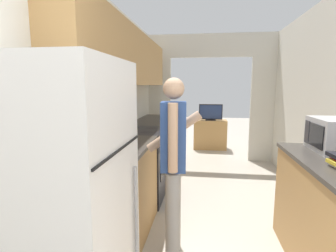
# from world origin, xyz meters

# --- Properties ---
(wall_left) EXTENTS (0.38, 7.16, 2.50)m
(wall_left) POSITION_xyz_m (-1.20, 2.21, 1.50)
(wall_left) COLOR silver
(wall_left) RESTS_ON ground_plane
(wall_far_with_doorway) EXTENTS (2.89, 0.06, 2.50)m
(wall_far_with_doorway) POSITION_xyz_m (0.00, 4.79, 1.43)
(wall_far_with_doorway) COLOR silver
(wall_far_with_doorway) RESTS_ON ground_plane
(counter_left) EXTENTS (0.62, 3.49, 0.93)m
(counter_left) POSITION_xyz_m (-0.94, 2.84, 0.47)
(counter_left) COLOR #B2844C
(counter_left) RESTS_ON ground_plane
(refrigerator) EXTENTS (0.74, 0.72, 1.64)m
(refrigerator) POSITION_xyz_m (-0.89, 0.71, 0.82)
(refrigerator) COLOR white
(refrigerator) RESTS_ON ground_plane
(range_oven) EXTENTS (0.66, 0.74, 1.07)m
(range_oven) POSITION_xyz_m (-0.94, 2.73, 0.47)
(range_oven) COLOR black
(range_oven) RESTS_ON ground_plane
(person) EXTENTS (0.51, 0.39, 1.57)m
(person) POSITION_xyz_m (-0.36, 1.61, 0.83)
(person) COLOR #9E9E9E
(person) RESTS_ON ground_plane
(tv_cabinet) EXTENTS (0.77, 0.42, 0.69)m
(tv_cabinet) POSITION_xyz_m (0.04, 5.70, 0.35)
(tv_cabinet) COLOR #B2844C
(tv_cabinet) RESTS_ON ground_plane
(television) EXTENTS (0.55, 0.16, 0.38)m
(television) POSITION_xyz_m (0.04, 5.66, 0.88)
(television) COLOR black
(television) RESTS_ON tv_cabinet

